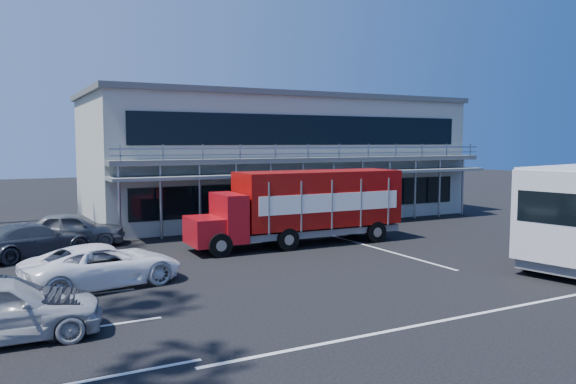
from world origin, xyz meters
name	(u,v)px	position (x,y,z in m)	size (l,w,h in m)	color
ground	(378,265)	(0.00, 0.00, 0.00)	(120.00, 120.00, 0.00)	black
building	(273,156)	(3.00, 14.94, 3.66)	(22.40, 12.00, 7.30)	#9EA396
red_truck	(305,204)	(-0.28, 5.01, 1.79)	(9.74, 2.52, 3.26)	#A00C14
parked_car_c	(104,265)	(-9.50, 1.59, 0.68)	(2.26, 4.89, 1.36)	white
parked_car_d	(33,240)	(-11.21, 7.60, 0.68)	(1.90, 4.67, 1.36)	#2F363F
parked_car_e	(73,229)	(-9.50, 9.45, 0.75)	(1.76, 4.38, 1.49)	slate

